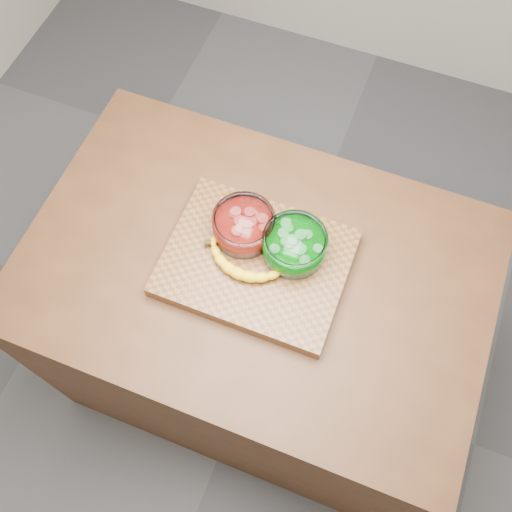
% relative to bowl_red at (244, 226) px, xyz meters
% --- Properties ---
extents(ground, '(3.50, 3.50, 0.00)m').
position_rel_bowl_red_xyz_m(ground, '(0.06, -0.06, -0.98)').
color(ground, '#515155').
rests_on(ground, ground).
extents(room_shell, '(3.52, 3.52, 2.71)m').
position_rel_bowl_red_xyz_m(room_shell, '(0.06, -0.06, 0.70)').
color(room_shell, beige).
rests_on(room_shell, ground).
extents(counter, '(1.20, 0.80, 0.90)m').
position_rel_bowl_red_xyz_m(counter, '(0.06, -0.06, -0.53)').
color(counter, '#4D2C17').
rests_on(counter, ground).
extents(cutting_board, '(0.45, 0.35, 0.04)m').
position_rel_bowl_red_xyz_m(cutting_board, '(0.06, -0.06, -0.06)').
color(cutting_board, brown).
rests_on(cutting_board, counter).
extents(bowl_red, '(0.16, 0.16, 0.07)m').
position_rel_bowl_red_xyz_m(bowl_red, '(0.00, 0.00, 0.00)').
color(bowl_red, white).
rests_on(bowl_red, cutting_board).
extents(bowl_green, '(0.16, 0.16, 0.07)m').
position_rel_bowl_red_xyz_m(bowl_green, '(0.14, -0.01, 0.00)').
color(bowl_green, white).
rests_on(bowl_green, cutting_board).
extents(banana, '(0.24, 0.11, 0.03)m').
position_rel_bowl_red_xyz_m(banana, '(0.04, -0.09, -0.02)').
color(banana, yellow).
rests_on(banana, cutting_board).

